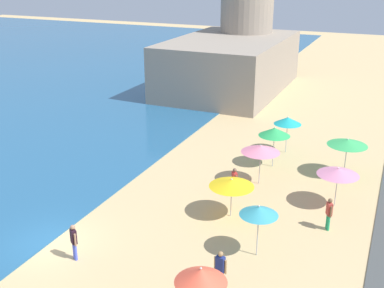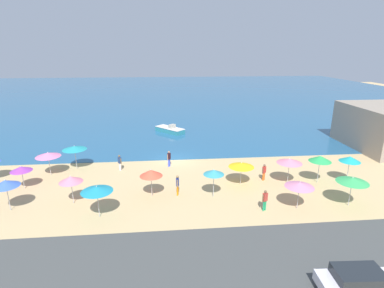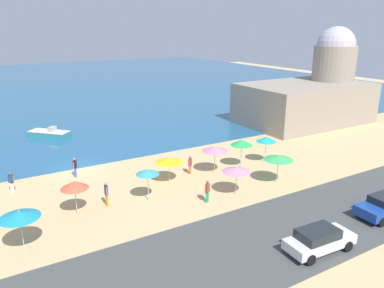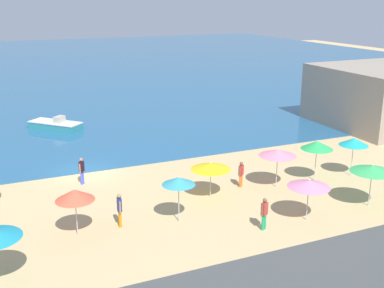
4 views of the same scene
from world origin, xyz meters
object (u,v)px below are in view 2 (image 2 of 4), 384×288
Objects in this scene: beach_umbrella_0 at (290,161)px; skiff_nearshore at (170,130)px; beach_umbrella_13 at (320,159)px; beach_umbrella_7 at (97,189)px; beach_umbrella_10 at (74,148)px; bather_5 at (178,184)px; beach_umbrella_11 at (214,172)px; beach_umbrella_3 at (48,155)px; beach_umbrella_4 at (5,183)px; beach_umbrella_8 at (151,173)px; bather_3 at (120,162)px; beach_umbrella_14 at (353,180)px; bather_2 at (265,199)px; beach_umbrella_15 at (71,179)px; bather_1 at (264,171)px; beach_umbrella_6 at (300,185)px; parked_car_1 at (360,282)px; bather_4 at (169,158)px; beach_umbrella_9 at (241,165)px; beach_umbrella_1 at (350,159)px; beach_umbrella_5 at (21,169)px.

skiff_nearshore is at bearing 118.86° from beach_umbrella_0.
beach_umbrella_7 is at bearing -167.28° from beach_umbrella_13.
beach_umbrella_10 reaches higher than bather_5.
beach_umbrella_11 is 3.32m from bather_5.
beach_umbrella_4 is (-0.67, -6.90, 0.15)m from beach_umbrella_3.
beach_umbrella_8 is 1.48× the size of bather_3.
beach_umbrella_4 is at bearing -177.40° from beach_umbrella_11.
beach_umbrella_14 is at bearing -11.01° from beach_umbrella_8.
beach_umbrella_15 is at bearing 170.32° from bather_2.
beach_umbrella_10 reaches higher than beach_umbrella_7.
bather_1 is 0.96× the size of bather_2.
parked_car_1 is (-0.63, -8.72, -1.24)m from beach_umbrella_6.
beach_umbrella_3 is 0.95× the size of beach_umbrella_11.
bather_4 is (12.52, 8.10, -1.33)m from beach_umbrella_4.
beach_umbrella_9 is 6.22m from bather_5.
beach_umbrella_15 is (-21.79, -1.99, -0.27)m from beach_umbrella_13.
beach_umbrella_0 is at bearing 177.25° from beach_umbrella_1.
beach_umbrella_8 is at bearing -40.96° from beach_umbrella_10.
beach_umbrella_14 is at bearing -34.80° from bather_4.
beach_umbrella_7 reaches higher than bather_4.
beach_umbrella_3 is at bearing 170.75° from beach_umbrella_13.
bather_5 is at bearing 4.45° from beach_umbrella_15.
beach_umbrella_8 is 0.98× the size of beach_umbrella_11.
beach_umbrella_6 is at bearing -22.13° from beach_umbrella_11.
beach_umbrella_10 is at bearing 145.93° from bather_5.
beach_umbrella_7 is at bearing -43.02° from beach_umbrella_15.
beach_umbrella_11 is at bearing 157.87° from beach_umbrella_6.
bather_1 is 14.22m from parked_car_1.
parked_car_1 is (14.65, -8.91, -1.48)m from beach_umbrella_7.
beach_umbrella_11 is (-7.38, -2.05, 0.05)m from beach_umbrella_0.
beach_umbrella_6 is (21.71, -8.72, -0.10)m from beach_umbrella_3.
beach_umbrella_15 is at bearing -173.78° from beach_umbrella_0.
beach_umbrella_0 is 1.48× the size of bather_3.
beach_umbrella_9 is 1.39× the size of bather_3.
beach_umbrella_5 is 0.47× the size of skiff_nearshore.
beach_umbrella_7 is at bearing 179.30° from beach_umbrella_6.
bather_1 is at bearing 9.72° from beach_umbrella_4.
beach_umbrella_7 is at bearing -103.80° from skiff_nearshore.
beach_umbrella_5 reaches higher than bather_1.
beach_umbrella_4 is at bearing 167.03° from beach_umbrella_7.
beach_umbrella_1 is 2.80m from beach_umbrella_13.
beach_umbrella_11 is (-6.27, 2.55, 0.22)m from beach_umbrella_6.
beach_umbrella_4 is at bearing -80.97° from beach_umbrella_5.
bather_4 is at bearing 116.34° from parked_car_1.
beach_umbrella_8 is at bearing -95.50° from skiff_nearshore.
beach_umbrella_15 is (-6.34, -0.60, -0.04)m from beach_umbrella_8.
beach_umbrella_10 is at bearing 157.07° from beach_umbrella_14.
beach_umbrella_8 is 1.53× the size of bather_1.
beach_umbrella_9 is (19.04, 3.02, -0.39)m from beach_umbrella_4.
beach_umbrella_3 is 7.31m from beach_umbrella_15.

